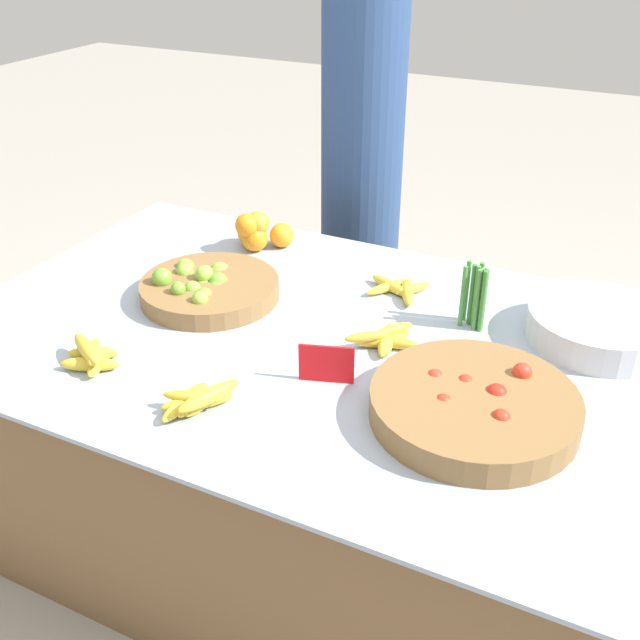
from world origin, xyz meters
name	(u,v)px	position (x,y,z in m)	size (l,w,h in m)	color
ground_plane	(320,521)	(0.00, 0.00, 0.00)	(12.00, 12.00, 0.00)	#A39E93
market_table	(320,436)	(0.00, 0.00, 0.32)	(1.88, 1.18, 0.63)	brown
lime_bowl	(208,288)	(-0.37, 0.05, 0.66)	(0.38, 0.38, 0.09)	olive
tomato_basket	(473,406)	(0.44, -0.15, 0.67)	(0.44, 0.44, 0.09)	olive
orange_pile	(258,232)	(-0.41, 0.40, 0.69)	(0.17, 0.16, 0.12)	orange
metal_bowl	(599,326)	(0.63, 0.30, 0.67)	(0.35, 0.35, 0.08)	silver
price_sign	(326,364)	(0.10, -0.17, 0.68)	(0.12, 0.05, 0.09)	red
veg_bundle	(475,297)	(0.33, 0.23, 0.72)	(0.07, 0.05, 0.17)	#4C8E42
banana_bunch_front_center	(400,288)	(0.09, 0.31, 0.65)	(0.18, 0.16, 0.03)	gold
banana_bunch_back_center	(197,400)	(-0.11, -0.39, 0.66)	(0.15, 0.17, 0.06)	gold
banana_bunch_front_left	(386,339)	(0.16, 0.04, 0.65)	(0.18, 0.17, 0.05)	gold
banana_bunch_front_right	(92,356)	(-0.42, -0.36, 0.66)	(0.16, 0.13, 0.06)	gold
vendor_person	(362,154)	(-0.30, 0.93, 0.80)	(0.29, 0.29, 1.71)	navy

